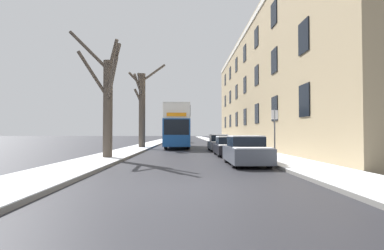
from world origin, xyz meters
TOP-DOWN VIEW (x-y plane):
  - ground_plane at (0.00, 0.00)m, footprint 320.00×320.00m
  - sidewalk_left at (-5.00, 53.00)m, footprint 2.58×130.00m
  - sidewalk_right at (5.00, 53.00)m, footprint 2.58×130.00m
  - terrace_facade_right at (10.78, 24.37)m, footprint 9.10×43.84m
  - bare_tree_left_0 at (-4.83, 8.91)m, footprint 3.76×3.09m
  - bare_tree_left_1 at (-4.65, 21.55)m, footprint 3.62×2.48m
  - double_decker_bus at (-1.09, 23.40)m, footprint 2.51×10.90m
  - parked_car_0 at (2.67, 6.09)m, footprint 1.78×4.11m
  - parked_car_1 at (2.67, 12.16)m, footprint 1.76×4.23m
  - parked_car_2 at (2.67, 18.11)m, footprint 1.72×4.48m
  - oncoming_van at (-1.41, 41.61)m, footprint 1.91×5.00m
  - pedestrian_left_sidewalk at (-4.87, 9.09)m, footprint 0.40×0.40m
  - street_sign_post at (4.01, 5.84)m, footprint 0.32×0.07m

SIDE VIEW (x-z plane):
  - ground_plane at x=0.00m, z-range 0.00..0.00m
  - sidewalk_left at x=-5.00m, z-range 0.00..0.16m
  - sidewalk_right at x=5.00m, z-range 0.00..0.16m
  - parked_car_1 at x=2.67m, z-range -0.05..1.30m
  - parked_car_2 at x=2.67m, z-range -0.06..1.39m
  - parked_car_0 at x=2.67m, z-range -0.05..1.38m
  - pedestrian_left_sidewalk at x=-4.87m, z-range 0.09..1.90m
  - oncoming_van at x=-1.41m, z-range 0.09..2.36m
  - street_sign_post at x=4.01m, z-range 0.19..2.88m
  - double_decker_bus at x=-1.09m, z-range 0.29..4.61m
  - bare_tree_left_0 at x=-4.83m, z-range -0.35..7.31m
  - bare_tree_left_1 at x=-4.65m, z-range 0.00..8.44m
  - terrace_facade_right at x=10.78m, z-range 0.00..13.21m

